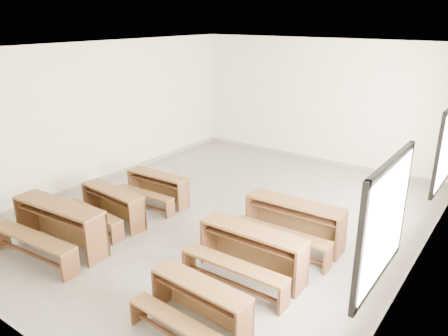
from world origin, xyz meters
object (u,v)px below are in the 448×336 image
Objects in this scene: desk_set_5 at (293,220)px; desk_set_2 at (156,186)px; desk_set_0 at (57,224)px; desk_set_1 at (111,204)px; desk_set_4 at (250,250)px; desk_set_3 at (198,303)px.

desk_set_2 is at bearing -179.75° from desk_set_5.
desk_set_5 is at bearing -0.93° from desk_set_2.
desk_set_0 reaches higher than desk_set_5.
desk_set_5 is (3.10, 2.43, -0.02)m from desk_set_0.
desk_set_1 is 0.91× the size of desk_set_4.
desk_set_0 is at bearing -92.06° from desk_set_2.
desk_set_1 is (-0.05, 1.18, -0.08)m from desk_set_0.
desk_set_1 is at bearing 88.54° from desk_set_0.
desk_set_3 is 0.86× the size of desk_set_4.
desk_set_0 reaches higher than desk_set_2.
desk_set_3 is (3.14, -0.17, -0.10)m from desk_set_0.
desk_set_1 is 1.18m from desk_set_2.
desk_set_0 is 1.18m from desk_set_1.
desk_set_4 reaches higher than desk_set_3.
desk_set_2 is (-0.01, 2.36, -0.10)m from desk_set_0.
desk_set_1 is 1.07× the size of desk_set_2.
desk_set_3 is 1.37m from desk_set_4.
desk_set_3 is (3.15, -2.53, 0.00)m from desk_set_2.
desk_set_4 is (3.04, 1.20, -0.03)m from desk_set_0.
desk_set_2 is 0.83× the size of desk_set_5.
desk_set_4 is 1.24m from desk_set_5.
desk_set_5 is (-0.03, 2.60, 0.08)m from desk_set_3.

